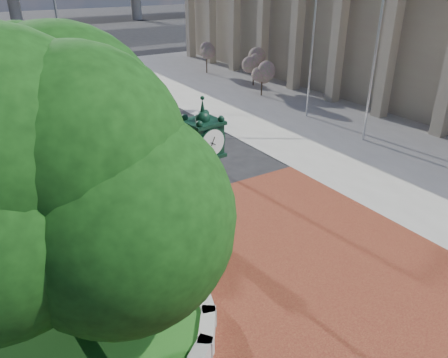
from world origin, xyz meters
TOP-DOWN VIEW (x-y plane):
  - ground at (0.00, 0.00)m, footprint 200.00×200.00m
  - plaza at (0.00, -1.00)m, footprint 12.00×12.00m
  - sidewalk at (16.00, 10.00)m, footprint 20.00×50.00m
  - planter_wall at (-2.71, -0.00)m, footprint 2.96×6.77m
  - grass_bed at (-5.00, 0.00)m, footprint 6.10×6.10m
  - civic_building at (23.60, 12.00)m, footprint 17.35×44.00m
  - tree_planter at (-5.00, 0.00)m, footprint 5.20×5.20m
  - post_clock at (-0.19, 2.03)m, footprint 1.07×1.07m
  - parked_car at (1.83, 39.16)m, footprint 2.84×4.49m
  - flagpole_a at (11.49, 5.66)m, footprint 1.65×0.19m
  - flagpole_b at (11.78, 10.37)m, footprint 1.43×0.72m
  - street_lamp_near at (1.44, 25.08)m, footprint 2.12×0.30m
  - shrub_near at (12.33, 15.72)m, footprint 1.20×1.20m
  - shrub_mid at (13.62, 18.50)m, footprint 1.20×1.20m
  - shrub_far at (12.86, 24.31)m, footprint 1.20×1.20m

SIDE VIEW (x-z plane):
  - ground at x=0.00m, z-range 0.00..0.00m
  - plaza at x=0.00m, z-range 0.00..0.04m
  - sidewalk at x=16.00m, z-range 0.00..0.04m
  - grass_bed at x=-5.00m, z-range 0.00..0.40m
  - planter_wall at x=-2.71m, z-range 0.00..0.54m
  - parked_car at x=1.83m, z-range 0.00..1.42m
  - shrub_near at x=12.33m, z-range 0.49..2.69m
  - shrub_mid at x=13.62m, z-range 0.49..2.69m
  - shrub_far at x=12.86m, z-range 0.49..2.69m
  - post_clock at x=-0.19m, z-range 0.24..5.01m
  - tree_planter at x=-5.00m, z-range 0.56..6.89m
  - civic_building at x=23.60m, z-range 0.03..8.63m
  - flagpole_b at x=11.78m, z-range 0.12..9.86m
  - flagpole_a at x=11.49m, z-range 0.13..10.63m
  - street_lamp_near at x=1.44m, z-range 0.81..10.24m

